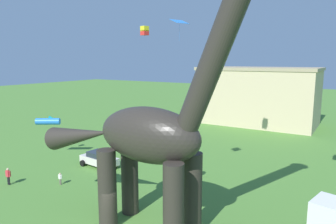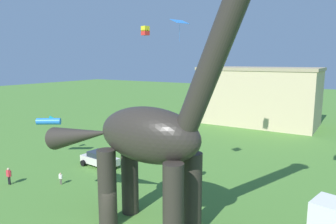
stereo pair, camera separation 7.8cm
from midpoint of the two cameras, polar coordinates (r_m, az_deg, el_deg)
dinosaur_sculpture at (r=19.51m, az=-3.88°, el=-4.15°), size 16.61×3.52×17.36m
parked_sedan_left at (r=33.42m, az=-12.44°, el=-8.31°), size 4.35×2.17×1.55m
person_far_spectator at (r=29.72m, az=-19.09°, el=-11.19°), size 0.41×0.18×1.08m
person_photographer at (r=29.76m, az=5.12°, el=-9.89°), size 0.64×0.28×1.70m
person_strolling_adult at (r=31.36m, az=-27.12°, el=-10.11°), size 0.57×0.25×1.53m
kite_high_right at (r=24.62m, az=1.99°, el=16.10°), size 1.27×1.50×1.65m
kite_near_high at (r=43.89m, az=-4.33°, el=14.53°), size 1.02×1.02×1.21m
kite_high_left at (r=37.27m, az=-20.89°, el=-1.53°), size 2.55×2.69×0.76m
kite_near_low at (r=34.41m, az=11.69°, el=18.58°), size 0.83×0.83×1.01m
background_building_block at (r=56.06m, az=15.98°, el=2.88°), size 19.30×10.58×9.68m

